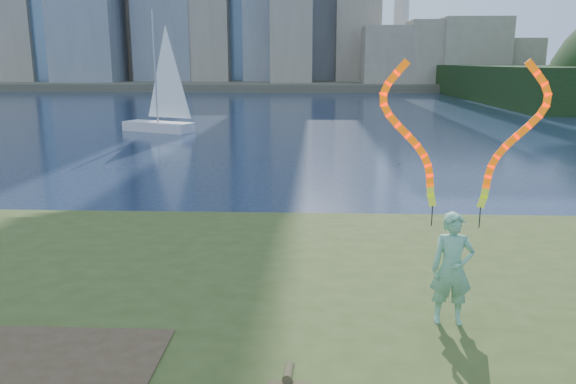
{
  "coord_description": "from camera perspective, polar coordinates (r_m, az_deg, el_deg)",
  "views": [
    {
      "loc": [
        1.28,
        -8.84,
        4.47
      ],
      "look_at": [
        0.87,
        1.0,
        2.18
      ],
      "focal_mm": 35.0,
      "sensor_mm": 36.0,
      "label": 1
    }
  ],
  "objects": [
    {
      "name": "woman_with_ribbons",
      "position": [
        8.18,
        16.59,
        -3.53
      ],
      "size": [
        2.05,
        0.43,
        4.02
      ],
      "rotation": [
        0.0,
        0.0,
        -0.07
      ],
      "color": "#147D41",
      "rests_on": "grassy_knoll"
    },
    {
      "name": "ground",
      "position": [
        9.99,
        -5.38,
        -13.56
      ],
      "size": [
        320.0,
        320.0,
        0.0
      ],
      "primitive_type": "plane",
      "color": "#18243C",
      "rests_on": "ground"
    },
    {
      "name": "far_shore",
      "position": [
        103.92,
        1.69,
        10.95
      ],
      "size": [
        320.0,
        40.0,
        1.2
      ],
      "primitive_type": "cube",
      "color": "#4A4536",
      "rests_on": "ground"
    },
    {
      "name": "sailboat",
      "position": [
        37.75,
        -12.82,
        8.0
      ],
      "size": [
        5.01,
        3.38,
        7.73
      ],
      "rotation": [
        0.0,
        0.0,
        -0.42
      ],
      "color": "silver",
      "rests_on": "ground"
    }
  ]
}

